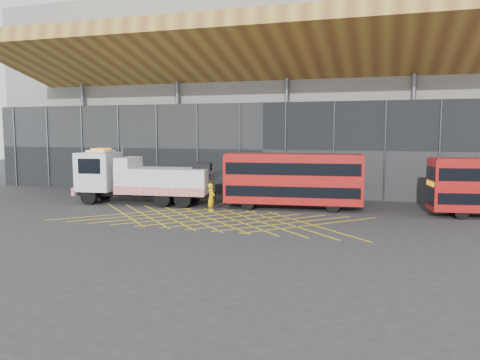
% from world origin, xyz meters
% --- Properties ---
extents(ground_plane, '(120.00, 120.00, 0.00)m').
position_xyz_m(ground_plane, '(0.00, 0.00, 0.00)').
color(ground_plane, '#2A2A2C').
extents(road_markings, '(19.96, 7.16, 0.01)m').
position_xyz_m(road_markings, '(1.60, 0.00, 0.01)').
color(road_markings, gold).
rests_on(road_markings, ground_plane).
extents(construction_building, '(55.00, 23.97, 18.00)m').
position_xyz_m(construction_building, '(1.92, 18.40, 8.98)').
color(construction_building, gray).
rests_on(construction_building, ground_plane).
extents(recovery_truck, '(12.46, 3.82, 4.32)m').
position_xyz_m(recovery_truck, '(-5.96, 4.28, 2.00)').
color(recovery_truck, black).
rests_on(recovery_truck, ground_plane).
extents(bus_towed, '(9.97, 3.35, 3.98)m').
position_xyz_m(bus_towed, '(5.76, 5.33, 2.21)').
color(bus_towed, '#9E0F0C').
rests_on(bus_towed, ground_plane).
extents(worker, '(0.47, 0.71, 1.95)m').
position_xyz_m(worker, '(0.51, 2.76, 0.98)').
color(worker, yellow).
rests_on(worker, ground_plane).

